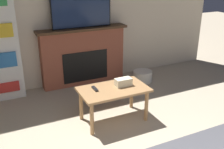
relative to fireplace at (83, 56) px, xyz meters
name	(u,v)px	position (x,y,z in m)	size (l,w,h in m)	color
wall_back	(72,6)	(-0.12, 0.14, 0.84)	(5.74, 0.06, 2.70)	beige
fireplace	(83,56)	(0.00, 0.00, 0.00)	(1.57, 0.28, 1.01)	brown
tv	(82,9)	(0.00, -0.02, 0.82)	(1.03, 0.03, 0.64)	black
coffee_table	(114,93)	(-0.07, -1.39, -0.11)	(0.90, 0.52, 0.47)	#A87A4C
tissue_box	(123,82)	(0.09, -1.35, 0.01)	(0.22, 0.12, 0.10)	beige
remote_control	(95,89)	(-0.31, -1.31, -0.03)	(0.04, 0.15, 0.02)	black
storage_basket	(143,76)	(0.99, -0.41, -0.41)	(0.35, 0.35, 0.20)	silver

